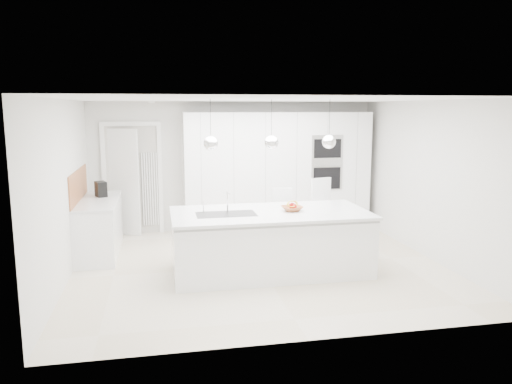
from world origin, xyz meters
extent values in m
plane|color=beige|center=(0.00, 0.00, 0.00)|extent=(5.50, 5.50, 0.00)
plane|color=silver|center=(0.00, 2.50, 1.25)|extent=(5.50, 0.00, 5.50)
plane|color=silver|center=(-2.75, 0.00, 1.25)|extent=(0.00, 5.00, 5.00)
plane|color=white|center=(0.00, 0.00, 2.50)|extent=(5.50, 5.50, 0.00)
cube|color=white|center=(0.80, 2.20, 1.15)|extent=(3.60, 0.60, 2.30)
cube|color=white|center=(-2.20, 2.42, 1.00)|extent=(0.76, 0.38, 2.00)
cube|color=white|center=(-2.45, 1.20, 0.43)|extent=(0.60, 1.80, 0.86)
cube|color=silver|center=(-2.45, 1.20, 0.88)|extent=(0.62, 1.82, 0.04)
cube|color=#A86337|center=(-2.74, 1.20, 1.15)|extent=(0.02, 1.80, 0.50)
cube|color=white|center=(0.10, -0.30, 0.43)|extent=(2.80, 1.20, 0.86)
cube|color=silver|center=(0.10, -0.25, 0.88)|extent=(2.84, 1.40, 0.04)
cylinder|color=white|center=(-0.50, -0.10, 1.05)|extent=(0.02, 0.02, 0.30)
sphere|color=white|center=(-0.75, -0.30, 1.90)|extent=(0.20, 0.20, 0.20)
sphere|color=white|center=(0.10, -0.30, 1.90)|extent=(0.20, 0.20, 0.20)
sphere|color=white|center=(0.95, -0.30, 1.90)|extent=(0.20, 0.20, 0.20)
imported|color=#A86337|center=(0.42, -0.27, 0.94)|extent=(0.35, 0.35, 0.07)
cube|color=black|center=(-2.43, 1.52, 1.03)|extent=(0.23, 0.28, 0.26)
sphere|color=#B11110|center=(0.43, -0.24, 0.97)|extent=(0.09, 0.09, 0.09)
sphere|color=#B11110|center=(0.44, -0.22, 0.97)|extent=(0.08, 0.08, 0.08)
sphere|color=#B11110|center=(0.46, -0.26, 0.97)|extent=(0.07, 0.07, 0.07)
torus|color=gold|center=(0.42, -0.28, 1.01)|extent=(0.22, 0.16, 0.19)
camera|label=1|loc=(-1.47, -7.13, 2.38)|focal=35.00mm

